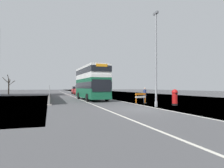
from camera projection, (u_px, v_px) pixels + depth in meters
ground at (144, 110)px, 16.43m from camera, size 140.00×280.00×0.10m
double_decker_bus at (91, 82)px, 28.12m from camera, size 3.15×10.36×4.71m
lamppost_foreground at (156, 62)px, 18.21m from camera, size 0.29×0.70×8.78m
red_pillar_postbox at (175, 97)px, 19.64m from camera, size 0.60×0.60×1.61m
roadworks_barrier at (141, 97)px, 21.72m from camera, size 1.49×0.78×1.16m
construction_site_fence at (49, 92)px, 32.75m from camera, size 0.44×27.40×2.01m
car_oncoming_near at (80, 90)px, 44.88m from camera, size 2.02×4.27×2.30m
car_receding_mid at (76, 90)px, 52.29m from camera, size 2.00×4.36×2.01m
bare_tree_far_verge_near at (9, 85)px, 49.90m from camera, size 2.99×1.77×4.94m
pedestrian_at_kerb at (145, 95)px, 22.43m from camera, size 0.34×0.34×1.75m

